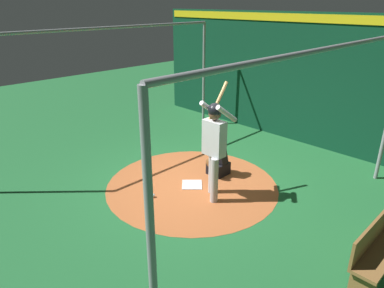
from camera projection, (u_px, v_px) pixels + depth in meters
ground_plane at (192, 185)px, 7.46m from camera, size 25.74×25.74×0.00m
dirt_circle at (192, 185)px, 7.46m from camera, size 3.62×3.62×0.01m
home_plate at (192, 185)px, 7.46m from camera, size 0.59×0.59×0.01m
batter at (214, 141)px, 6.59m from camera, size 0.68×0.49×2.25m
catcher at (217, 160)px, 7.78m from camera, size 0.58×0.40×0.94m
back_wall at (297, 78)px, 9.41m from camera, size 0.23×9.74×3.40m
cage_frame at (192, 82)px, 6.63m from camera, size 6.32×5.36×3.11m
bench at (383, 241)px, 5.01m from camera, size 1.83×0.36×0.85m
baseball_0 at (153, 196)px, 6.98m from camera, size 0.07×0.07×0.07m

